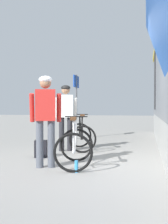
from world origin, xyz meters
name	(u,v)px	position (x,y,z in m)	size (l,w,h in m)	color
ground_plane	(88,165)	(0.00, 0.00, 0.00)	(80.00, 80.00, 0.00)	gray
cyclist_near_in_white	(66,112)	(-0.96, 1.61, 1.05)	(0.66, 0.43, 1.76)	#232328
cyclist_far_in_red	(45,113)	(-0.74, -0.44, 1.05)	(0.66, 0.45, 1.76)	#4C515B
bicycle_near_black	(81,135)	(-0.60, 1.85, 0.40)	(1.02, 1.24, 0.99)	black
bicycle_far_white	(75,146)	(-0.21, -0.25, 0.40)	(0.91, 1.19, 0.99)	black
backpack_on_platform	(41,149)	(-1.24, 0.54, 0.20)	(0.28, 0.18, 0.40)	black
water_bottle_near_the_bikes	(76,166)	(-0.06, -0.72, 0.11)	(0.07, 0.07, 0.21)	#338CCC
water_bottle_by_the_backpack	(38,155)	(-1.21, 0.30, 0.09)	(0.07, 0.07, 0.18)	#338CCC
platform_sign_post	(76,96)	(-1.44, 4.51, 1.62)	(0.08, 0.70, 2.40)	#595B60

